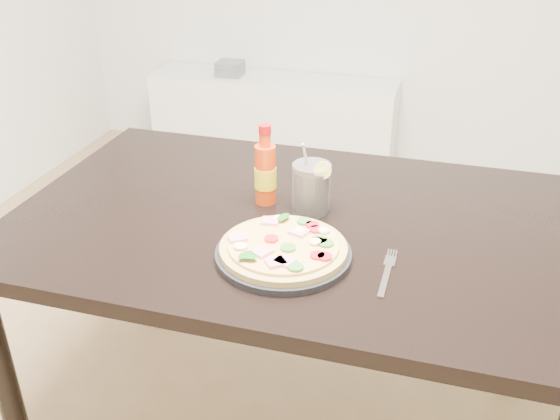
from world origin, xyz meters
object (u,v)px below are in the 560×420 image
(media_console, at_px, (273,120))
(plate, at_px, (283,254))
(pizza, at_px, (284,246))
(hot_sauce_bottle, at_px, (265,173))
(cola_cup, at_px, (311,189))
(fork, at_px, (387,271))
(dining_table, at_px, (293,245))

(media_console, bearing_deg, plate, -72.65)
(pizza, bearing_deg, plate, -136.39)
(hot_sauce_bottle, xyz_separation_m, media_console, (-0.56, 1.92, -0.58))
(media_console, bearing_deg, cola_cup, -70.53)
(hot_sauce_bottle, distance_m, media_console, 2.08)
(cola_cup, xyz_separation_m, fork, (0.23, -0.23, -0.06))
(dining_table, height_order, cola_cup, cola_cup)
(dining_table, relative_size, cola_cup, 7.49)
(hot_sauce_bottle, distance_m, cola_cup, 0.13)
(fork, bearing_deg, plate, -178.21)
(plate, bearing_deg, dining_table, 98.38)
(dining_table, height_order, media_console, dining_table)
(pizza, xyz_separation_m, media_console, (-0.68, 2.16, -0.53))
(dining_table, xyz_separation_m, fork, (0.26, -0.18, 0.09))
(fork, bearing_deg, cola_cup, 135.15)
(pizza, distance_m, cola_cup, 0.24)
(plate, height_order, pizza, pizza)
(dining_table, height_order, plate, plate)
(dining_table, bearing_deg, plate, -81.62)
(dining_table, relative_size, hot_sauce_bottle, 6.57)
(pizza, relative_size, cola_cup, 1.52)
(plate, height_order, fork, plate)
(media_console, bearing_deg, pizza, -72.62)
(fork, xyz_separation_m, media_console, (-0.91, 2.16, -0.50))
(plate, bearing_deg, cola_cup, 88.51)
(cola_cup, bearing_deg, plate, -91.49)
(hot_sauce_bottle, xyz_separation_m, fork, (0.35, -0.24, -0.08))
(fork, height_order, media_console, fork)
(hot_sauce_bottle, height_order, cola_cup, hot_sauce_bottle)
(plate, distance_m, pizza, 0.02)
(hot_sauce_bottle, height_order, fork, hot_sauce_bottle)
(plate, xyz_separation_m, fork, (0.23, 0.00, -0.01))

